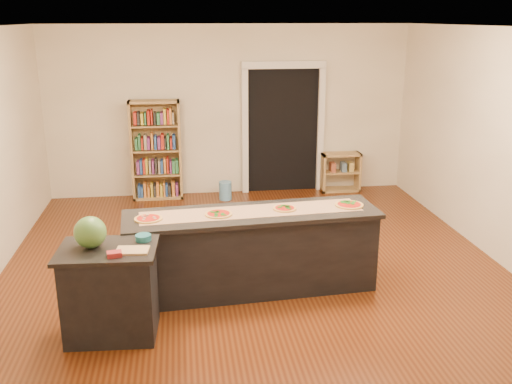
{
  "coord_description": "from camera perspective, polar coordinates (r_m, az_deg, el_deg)",
  "views": [
    {
      "loc": [
        -0.82,
        -5.93,
        2.91
      ],
      "look_at": [
        0.0,
        0.2,
        1.0
      ],
      "focal_mm": 40.0,
      "sensor_mm": 36.0,
      "label": 1
    }
  ],
  "objects": [
    {
      "name": "room",
      "position": [
        6.17,
        0.25,
        3.01
      ],
      "size": [
        6.0,
        7.0,
        2.8
      ],
      "color": "#EEE2C8",
      "rests_on": "ground"
    },
    {
      "name": "doorway",
      "position": [
        9.7,
        2.72,
        7.0
      ],
      "size": [
        1.4,
        0.09,
        2.21
      ],
      "color": "black",
      "rests_on": "room"
    },
    {
      "name": "kitchen_island",
      "position": [
        6.26,
        -0.39,
        -5.91
      ],
      "size": [
        2.74,
        0.74,
        0.9
      ],
      "rotation": [
        0.0,
        0.0,
        0.07
      ],
      "color": "black",
      "rests_on": "ground"
    },
    {
      "name": "side_counter",
      "position": [
        5.57,
        -14.33,
        -9.63
      ],
      "size": [
        0.89,
        0.65,
        0.88
      ],
      "rotation": [
        0.0,
        0.0,
        -0.06
      ],
      "color": "black",
      "rests_on": "ground"
    },
    {
      "name": "bookshelf",
      "position": [
        9.47,
        -9.95,
        4.13
      ],
      "size": [
        0.81,
        0.29,
        1.63
      ],
      "primitive_type": "cube",
      "color": "tan",
      "rests_on": "ground"
    },
    {
      "name": "low_shelf",
      "position": [
        9.96,
        8.44,
        1.99
      ],
      "size": [
        0.67,
        0.29,
        0.67
      ],
      "primitive_type": "cube",
      "color": "tan",
      "rests_on": "ground"
    },
    {
      "name": "waste_bin",
      "position": [
        9.44,
        -3.09,
        0.15
      ],
      "size": [
        0.21,
        0.21,
        0.3
      ],
      "primitive_type": "cylinder",
      "color": "#5B9ACC",
      "rests_on": "ground"
    },
    {
      "name": "kraft_paper",
      "position": [
        6.12,
        -0.44,
        -1.95
      ],
      "size": [
        2.4,
        0.59,
        0.0
      ],
      "primitive_type": "cube",
      "rotation": [
        0.0,
        0.0,
        0.07
      ],
      "color": "#956B4D",
      "rests_on": "kitchen_island"
    },
    {
      "name": "watermelon",
      "position": [
        5.4,
        -16.26,
        -3.89
      ],
      "size": [
        0.29,
        0.29,
        0.29
      ],
      "primitive_type": "sphere",
      "color": "#144214",
      "rests_on": "side_counter"
    },
    {
      "name": "cutting_board",
      "position": [
        5.27,
        -12.26,
        -5.73
      ],
      "size": [
        0.31,
        0.22,
        0.02
      ],
      "primitive_type": "cube",
      "rotation": [
        0.0,
        0.0,
        -0.1
      ],
      "color": "tan",
      "rests_on": "side_counter"
    },
    {
      "name": "package_red",
      "position": [
        5.19,
        -13.98,
        -6.05
      ],
      "size": [
        0.14,
        0.11,
        0.05
      ],
      "primitive_type": "cube",
      "rotation": [
        0.0,
        0.0,
        0.17
      ],
      "color": "maroon",
      "rests_on": "side_counter"
    },
    {
      "name": "package_teal",
      "position": [
        5.49,
        -11.21,
        -4.5
      ],
      "size": [
        0.15,
        0.15,
        0.06
      ],
      "primitive_type": "cylinder",
      "color": "#195966",
      "rests_on": "side_counter"
    },
    {
      "name": "pizza_a",
      "position": [
        5.97,
        -10.72,
        -2.63
      ],
      "size": [
        0.28,
        0.28,
        0.02
      ],
      "color": "tan",
      "rests_on": "kitchen_island"
    },
    {
      "name": "pizza_b",
      "position": [
        6.02,
        -3.77,
        -2.2
      ],
      "size": [
        0.27,
        0.27,
        0.02
      ],
      "color": "tan",
      "rests_on": "kitchen_island"
    },
    {
      "name": "pizza_c",
      "position": [
        6.19,
        2.88,
        -1.64
      ],
      "size": [
        0.26,
        0.26,
        0.02
      ],
      "color": "tan",
      "rests_on": "kitchen_island"
    },
    {
      "name": "pizza_d",
      "position": [
        6.38,
        9.3,
        -1.27
      ],
      "size": [
        0.31,
        0.31,
        0.02
      ],
      "color": "tan",
      "rests_on": "kitchen_island"
    }
  ]
}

